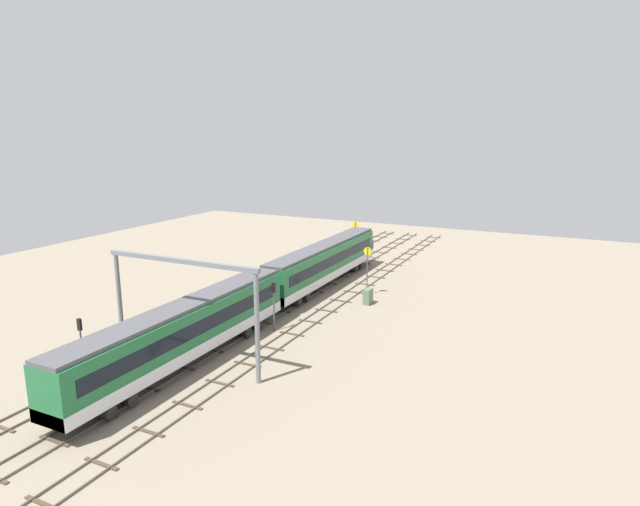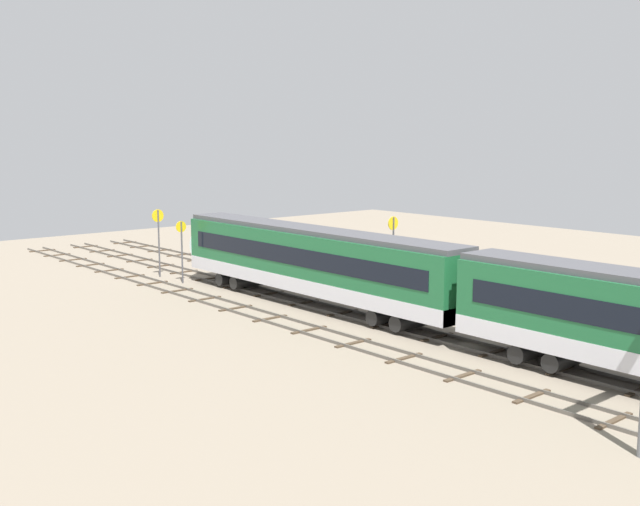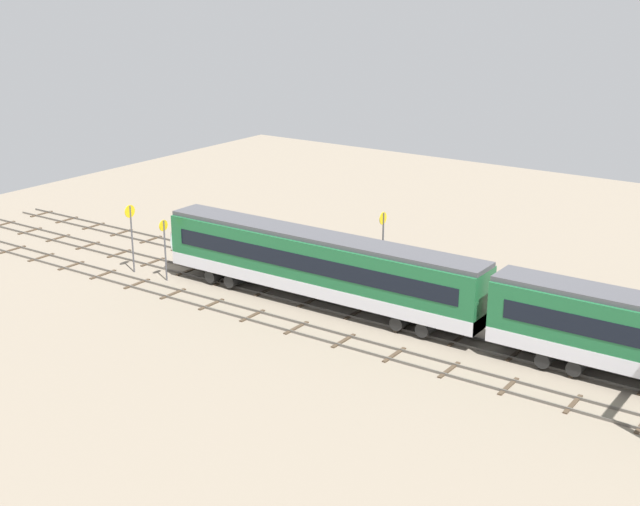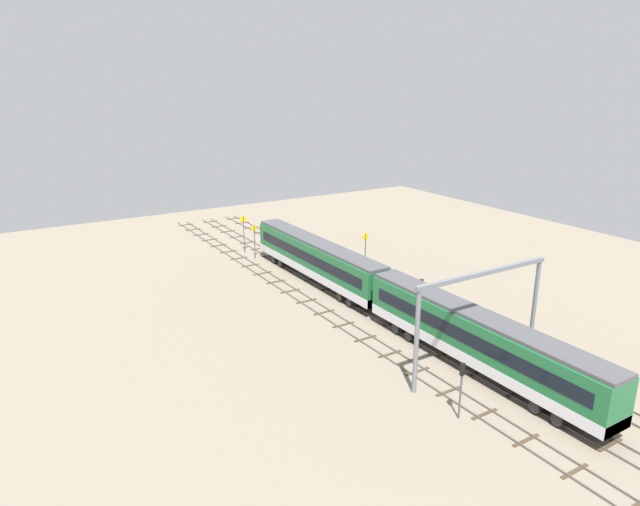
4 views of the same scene
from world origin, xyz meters
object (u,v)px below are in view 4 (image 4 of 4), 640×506
Objects in this scene: speed_sign_mid_trackside at (244,229)px; relay_cabinet at (389,275)px; overhead_gantry at (482,300)px; speed_sign_near_foreground at (254,237)px; signal_light_trackside_approach at (461,382)px; speed_sign_far_trackside at (365,249)px; signal_light_trackside_departure at (421,295)px; train at (378,291)px.

speed_sign_mid_trackside reaches higher than relay_cabinet.
overhead_gantry reaches higher than speed_sign_near_foreground.
speed_sign_near_foreground is 1.08× the size of signal_light_trackside_approach.
overhead_gantry is 24.23m from speed_sign_far_trackside.
overhead_gantry is 10.21m from signal_light_trackside_departure.
train is 30.92× the size of relay_cabinet.
speed_sign_near_foreground is at bearing 5.70° from train.
overhead_gantry is at bearing 160.92° from relay_cabinet.
speed_sign_mid_trackside is (3.34, 0.03, 0.47)m from speed_sign_near_foreground.
speed_sign_mid_trackside is 18.56m from speed_sign_far_trackside.
speed_sign_mid_trackside is 30.91m from signal_light_trackside_departure.
relay_cabinet is (24.69, -13.21, -1.98)m from signal_light_trackside_approach.
train reaches higher than signal_light_trackside_approach.
speed_sign_mid_trackside is 0.96× the size of speed_sign_far_trackside.
overhead_gantry is 36.88m from speed_sign_near_foreground.
speed_sign_far_trackside is (-16.62, -8.26, 0.07)m from speed_sign_mid_trackside.
relay_cabinet is at bearing -149.70° from speed_sign_near_foreground.
speed_sign_near_foreground is 15.64m from speed_sign_far_trackside.
signal_light_trackside_departure reaches higher than signal_light_trackside_approach.
speed_sign_near_foreground is (36.66, 2.44, -3.18)m from overhead_gantry.
speed_sign_mid_trackside is at bearing 5.06° from train.
speed_sign_far_trackside is 1.27× the size of signal_light_trackside_approach.
speed_sign_mid_trackside is (40.00, 2.47, -2.71)m from overhead_gantry.
relay_cabinet is at bearing -154.06° from speed_sign_mid_trackside.
speed_sign_mid_trackside is at bearing 8.76° from signal_light_trackside_departure.
speed_sign_near_foreground is at bearing -179.47° from speed_sign_mid_trackside.
overhead_gantry is at bearing 166.08° from speed_sign_far_trackside.
signal_light_trackside_departure is at bearing -13.30° from overhead_gantry.
relay_cabinet is at bearing -28.14° from signal_light_trackside_approach.
signal_light_trackside_departure is 12.16m from relay_cabinet.
overhead_gantry reaches higher than relay_cabinet.
signal_light_trackside_departure is at bearing 165.67° from speed_sign_far_trackside.
overhead_gantry reaches higher than train.
train is at bearing 150.42° from speed_sign_far_trackside.
train is at bearing 0.36° from overhead_gantry.
speed_sign_near_foreground is (23.63, 2.36, 0.26)m from train.
speed_sign_far_trackside is at bearing -13.92° from overhead_gantry.
train is 9.75× the size of speed_sign_mid_trackside.
speed_sign_far_trackside reaches higher than relay_cabinet.
train is at bearing 32.96° from signal_light_trackside_departure.
speed_sign_far_trackside is (23.38, -5.79, -2.64)m from overhead_gantry.
relay_cabinet is at bearing -156.91° from speed_sign_far_trackside.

